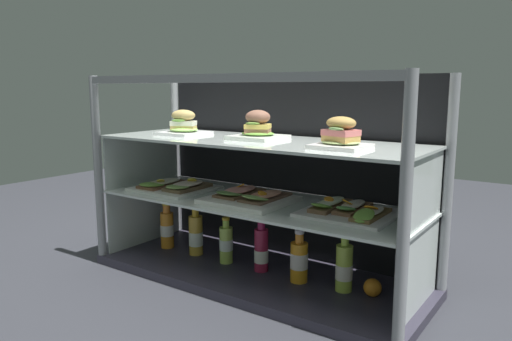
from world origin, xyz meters
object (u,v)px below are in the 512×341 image
(plated_roll_sandwich_near_right_corner, at_px, (341,136))
(juice_bottle_near_post, at_px, (196,235))
(open_sandwich_tray_mid_right, at_px, (349,210))
(juice_bottle_back_center, at_px, (344,268))
(plated_roll_sandwich_far_right, at_px, (183,126))
(juice_bottle_front_middle, at_px, (300,260))
(plated_roll_sandwich_left_of_center, at_px, (258,129))
(open_sandwich_tray_far_right, at_px, (174,186))
(juice_bottle_front_fourth, at_px, (167,229))
(juice_bottle_front_right_end, at_px, (226,244))
(open_sandwich_tray_right_of_center, at_px, (249,197))
(orange_fruit_beside_bottles, at_px, (373,288))
(juice_bottle_back_right, at_px, (261,250))

(plated_roll_sandwich_near_right_corner, bearing_deg, juice_bottle_near_post, 174.93)
(open_sandwich_tray_mid_right, bearing_deg, juice_bottle_back_center, 138.55)
(plated_roll_sandwich_far_right, height_order, juice_bottle_front_middle, plated_roll_sandwich_far_right)
(plated_roll_sandwich_left_of_center, distance_m, juice_bottle_near_post, 0.62)
(open_sandwich_tray_far_right, distance_m, juice_bottle_near_post, 0.26)
(juice_bottle_front_fourth, height_order, juice_bottle_front_right_end, juice_bottle_front_fourth)
(plated_roll_sandwich_far_right, bearing_deg, juice_bottle_back_center, 1.69)
(open_sandwich_tray_right_of_center, bearing_deg, juice_bottle_front_right_end, 168.97)
(open_sandwich_tray_right_of_center, relative_size, orange_fruit_beside_bottles, 4.93)
(open_sandwich_tray_mid_right, bearing_deg, juice_bottle_front_fourth, -179.58)
(juice_bottle_front_middle, bearing_deg, juice_bottle_back_right, 178.76)
(plated_roll_sandwich_far_right, xyz_separation_m, juice_bottle_back_center, (0.82, 0.02, -0.52))
(plated_roll_sandwich_left_of_center, xyz_separation_m, juice_bottle_front_right_end, (-0.15, -0.03, -0.53))
(plated_roll_sandwich_near_right_corner, height_order, juice_bottle_near_post, plated_roll_sandwich_near_right_corner)
(open_sandwich_tray_right_of_center, distance_m, open_sandwich_tray_mid_right, 0.44)
(juice_bottle_front_right_end, height_order, orange_fruit_beside_bottles, juice_bottle_front_right_end)
(plated_roll_sandwich_left_of_center, bearing_deg, juice_bottle_front_middle, -6.28)
(juice_bottle_back_right, height_order, orange_fruit_beside_bottles, juice_bottle_back_right)
(open_sandwich_tray_far_right, bearing_deg, juice_bottle_front_middle, 4.58)
(open_sandwich_tray_right_of_center, xyz_separation_m, open_sandwich_tray_mid_right, (0.43, 0.04, -0.00))
(juice_bottle_back_center, distance_m, orange_fruit_beside_bottles, 0.13)
(plated_roll_sandwich_left_of_center, xyz_separation_m, open_sandwich_tray_right_of_center, (0.00, -0.06, -0.28))
(juice_bottle_near_post, xyz_separation_m, orange_fruit_beside_bottles, (0.87, 0.03, -0.06))
(open_sandwich_tray_far_right, relative_size, open_sandwich_tray_right_of_center, 1.00)
(plated_roll_sandwich_near_right_corner, relative_size, juice_bottle_front_right_end, 0.88)
(juice_bottle_front_right_end, distance_m, orange_fruit_beside_bottles, 0.69)
(open_sandwich_tray_mid_right, bearing_deg, plated_roll_sandwich_near_right_corner, -97.75)
(open_sandwich_tray_far_right, height_order, orange_fruit_beside_bottles, open_sandwich_tray_far_right)
(open_sandwich_tray_right_of_center, xyz_separation_m, juice_bottle_front_middle, (0.23, 0.04, -0.24))
(plated_roll_sandwich_far_right, relative_size, juice_bottle_back_right, 0.85)
(juice_bottle_front_fourth, height_order, juice_bottle_front_middle, juice_bottle_front_fourth)
(open_sandwich_tray_right_of_center, height_order, orange_fruit_beside_bottles, open_sandwich_tray_right_of_center)
(juice_bottle_near_post, distance_m, juice_bottle_front_middle, 0.57)
(open_sandwich_tray_mid_right, relative_size, juice_bottle_front_fourth, 1.50)
(open_sandwich_tray_right_of_center, height_order, juice_bottle_front_right_end, open_sandwich_tray_right_of_center)
(juice_bottle_back_right, bearing_deg, open_sandwich_tray_mid_right, -0.34)
(plated_roll_sandwich_near_right_corner, bearing_deg, juice_bottle_back_center, 95.67)
(juice_bottle_front_fourth, bearing_deg, juice_bottle_front_right_end, -0.26)
(open_sandwich_tray_far_right, relative_size, juice_bottle_back_right, 1.45)
(juice_bottle_front_right_end, relative_size, juice_bottle_back_right, 0.90)
(plated_roll_sandwich_left_of_center, distance_m, open_sandwich_tray_mid_right, 0.52)
(juice_bottle_back_right, distance_m, orange_fruit_beside_bottles, 0.50)
(juice_bottle_front_right_end, xyz_separation_m, juice_bottle_back_right, (0.19, 0.01, 0.01))
(open_sandwich_tray_far_right, relative_size, orange_fruit_beside_bottles, 4.93)
(plated_roll_sandwich_far_right, height_order, orange_fruit_beside_bottles, plated_roll_sandwich_far_right)
(juice_bottle_front_fourth, bearing_deg, juice_bottle_front_middle, 0.39)
(juice_bottle_front_middle, xyz_separation_m, orange_fruit_beside_bottles, (0.30, 0.03, -0.06))
(juice_bottle_near_post, bearing_deg, juice_bottle_back_right, 0.39)
(open_sandwich_tray_far_right, xyz_separation_m, orange_fruit_beside_bottles, (0.96, 0.08, -0.30))
(plated_roll_sandwich_near_right_corner, relative_size, juice_bottle_front_fourth, 0.82)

